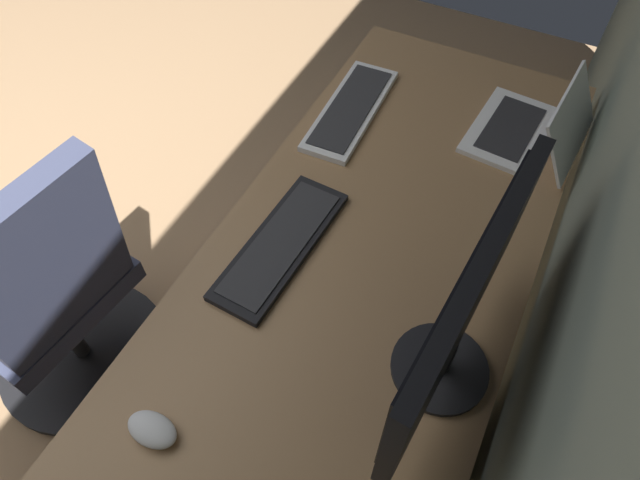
% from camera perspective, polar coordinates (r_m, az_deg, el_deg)
% --- Properties ---
extents(desk, '(2.07, 0.73, 0.73)m').
position_cam_1_polar(desk, '(1.29, 2.00, -8.33)').
color(desk, '#936D47').
rests_on(desk, ground).
extents(drawer_pedestal, '(0.40, 0.51, 0.69)m').
position_cam_1_polar(drawer_pedestal, '(1.53, 0.34, -18.32)').
color(drawer_pedestal, '#936D47').
rests_on(drawer_pedestal, ground).
extents(monitor_primary, '(0.58, 0.20, 0.41)m').
position_cam_1_polar(monitor_primary, '(0.99, 14.31, -7.06)').
color(monitor_primary, black).
rests_on(monitor_primary, desk).
extents(laptop_left, '(0.33, 0.31, 0.18)m').
position_cam_1_polar(laptop_left, '(1.65, 21.06, 10.74)').
color(laptop_left, white).
rests_on(laptop_left, desk).
extents(keyboard_main, '(0.43, 0.16, 0.02)m').
position_cam_1_polar(keyboard_main, '(1.32, -4.05, -0.45)').
color(keyboard_main, black).
rests_on(keyboard_main, desk).
extents(keyboard_spare, '(0.43, 0.16, 0.02)m').
position_cam_1_polar(keyboard_spare, '(1.65, 3.17, 13.25)').
color(keyboard_spare, silver).
rests_on(keyboard_spare, desk).
extents(mouse_main, '(0.06, 0.10, 0.03)m').
position_cam_1_polar(mouse_main, '(1.15, -16.84, -18.10)').
color(mouse_main, silver).
rests_on(mouse_main, desk).
extents(office_chair, '(0.56, 0.57, 0.97)m').
position_cam_1_polar(office_chair, '(1.73, -25.72, -5.76)').
color(office_chair, '#383D56').
rests_on(office_chair, ground).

